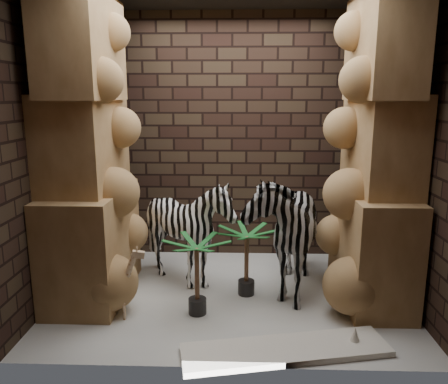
{
  "coord_description": "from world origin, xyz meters",
  "views": [
    {
      "loc": [
        0.08,
        -4.23,
        2.02
      ],
      "look_at": [
        -0.06,
        0.15,
        1.06
      ],
      "focal_mm": 35.4,
      "sensor_mm": 36.0,
      "label": 1
    }
  ],
  "objects_px": {
    "zebra_right": "(283,218)",
    "giraffe_toy": "(113,283)",
    "palm_front": "(246,261)",
    "palm_back": "(197,276)",
    "surfboard": "(286,350)",
    "zebra_left": "(189,236)"
  },
  "relations": [
    {
      "from": "zebra_right",
      "to": "palm_back",
      "type": "bearing_deg",
      "value": -134.69
    },
    {
      "from": "zebra_right",
      "to": "surfboard",
      "type": "height_order",
      "value": "zebra_right"
    },
    {
      "from": "zebra_left",
      "to": "palm_front",
      "type": "relative_size",
      "value": 1.65
    },
    {
      "from": "zebra_right",
      "to": "giraffe_toy",
      "type": "distance_m",
      "value": 1.82
    },
    {
      "from": "zebra_right",
      "to": "palm_front",
      "type": "relative_size",
      "value": 2.11
    },
    {
      "from": "giraffe_toy",
      "to": "palm_back",
      "type": "bearing_deg",
      "value": -2.37
    },
    {
      "from": "palm_front",
      "to": "palm_back",
      "type": "height_order",
      "value": "palm_back"
    },
    {
      "from": "zebra_right",
      "to": "zebra_left",
      "type": "bearing_deg",
      "value": -173.73
    },
    {
      "from": "zebra_right",
      "to": "surfboard",
      "type": "bearing_deg",
      "value": -84.79
    },
    {
      "from": "palm_front",
      "to": "palm_back",
      "type": "bearing_deg",
      "value": -137.23
    },
    {
      "from": "giraffe_toy",
      "to": "surfboard",
      "type": "xyz_separation_m",
      "value": [
        1.52,
        -0.51,
        -0.33
      ]
    },
    {
      "from": "giraffe_toy",
      "to": "palm_back",
      "type": "relative_size",
      "value": 0.94
    },
    {
      "from": "giraffe_toy",
      "to": "palm_back",
      "type": "height_order",
      "value": "palm_back"
    },
    {
      "from": "palm_front",
      "to": "palm_back",
      "type": "xyz_separation_m",
      "value": [
        -0.47,
        -0.43,
        0.01
      ]
    },
    {
      "from": "palm_front",
      "to": "zebra_right",
      "type": "bearing_deg",
      "value": 27.01
    },
    {
      "from": "giraffe_toy",
      "to": "surfboard",
      "type": "distance_m",
      "value": 1.64
    },
    {
      "from": "zebra_right",
      "to": "giraffe_toy",
      "type": "height_order",
      "value": "zebra_right"
    },
    {
      "from": "zebra_right",
      "to": "palm_front",
      "type": "xyz_separation_m",
      "value": [
        -0.38,
        -0.19,
        -0.4
      ]
    },
    {
      "from": "giraffe_toy",
      "to": "palm_back",
      "type": "distance_m",
      "value": 0.77
    },
    {
      "from": "zebra_right",
      "to": "giraffe_toy",
      "type": "relative_size",
      "value": 2.18
    },
    {
      "from": "zebra_left",
      "to": "giraffe_toy",
      "type": "bearing_deg",
      "value": -132.48
    },
    {
      "from": "zebra_left",
      "to": "surfboard",
      "type": "bearing_deg",
      "value": -60.16
    }
  ]
}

